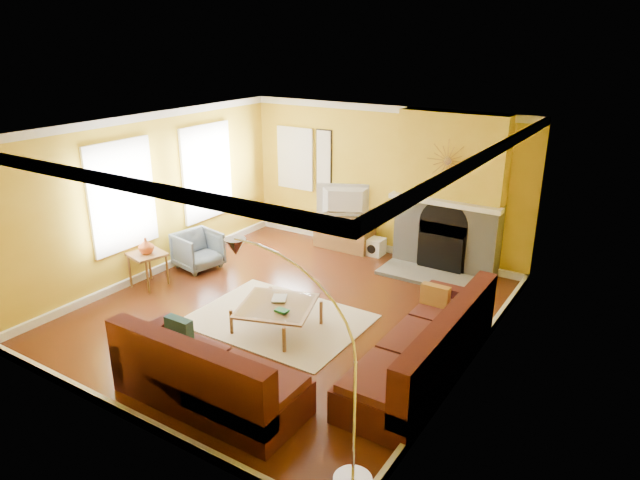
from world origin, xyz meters
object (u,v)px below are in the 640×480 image
Objects in this scene: sectional_sofa at (318,328)px; armchair at (198,250)px; media_console at (345,233)px; arc_lamp at (299,364)px; side_table at (149,270)px; coffee_table at (277,317)px.

sectional_sofa reaches higher than armchair.
armchair is at bearing 157.44° from sectional_sofa.
media_console is 5.86m from arc_lamp.
armchair is 1.26× the size of side_table.
armchair reaches higher than coffee_table.
media_console is 0.52× the size of arc_lamp.
media_console is at bearing 60.80° from side_table.
coffee_table is 0.89× the size of media_console.
media_console is 1.55× the size of armchair.
side_table is (-0.14, -0.99, -0.04)m from armchair.
coffee_table is at bearing 131.41° from arc_lamp.
coffee_table is 3.37m from media_console.
arc_lamp is at bearing -24.91° from side_table.
side_table is (-1.79, -3.21, -0.02)m from media_console.
sectional_sofa is at bearing -64.50° from media_console.
arc_lamp is at bearing -62.92° from sectional_sofa.
coffee_table is at bearing -101.50° from armchair.
coffee_table is at bearing -1.34° from side_table.
sectional_sofa is at bearing -6.72° from side_table.
arc_lamp is (1.72, -1.95, 0.87)m from coffee_table.
media_console is at bearing 115.50° from sectional_sofa.
sectional_sofa is 3.66m from armchair.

